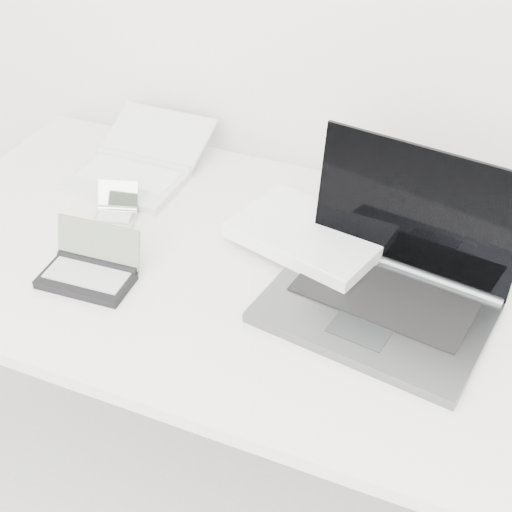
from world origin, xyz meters
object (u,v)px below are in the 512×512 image
at_px(palmtop_charcoal, 90,270).
at_px(netbook_open_white, 136,167).
at_px(desk, 277,289).
at_px(laptop_large, 359,265).

bearing_deg(palmtop_charcoal, netbook_open_white, 103.84).
xyz_separation_m(netbook_open_white, palmtop_charcoal, (0.11, -0.37, -0.00)).
xyz_separation_m(desk, netbook_open_white, (-0.45, 0.21, 0.07)).
distance_m(laptop_large, palmtop_charcoal, 0.52).
distance_m(desk, netbook_open_white, 0.50).
relative_size(desk, palmtop_charcoal, 8.60).
bearing_deg(desk, netbook_open_white, 154.63).
bearing_deg(desk, laptop_large, 11.14).
relative_size(desk, laptop_large, 2.77).
bearing_deg(netbook_open_white, desk, -25.25).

